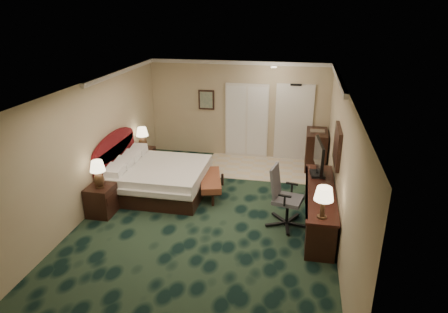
% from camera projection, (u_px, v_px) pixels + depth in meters
% --- Properties ---
extents(floor, '(5.00, 7.50, 0.00)m').
position_uv_depth(floor, '(208.00, 219.00, 8.20)').
color(floor, black).
rests_on(floor, ground).
extents(ceiling, '(5.00, 7.50, 0.00)m').
position_uv_depth(ceiling, '(206.00, 88.00, 7.22)').
color(ceiling, silver).
rests_on(ceiling, wall_back).
extents(wall_back, '(5.00, 0.00, 2.70)m').
position_uv_depth(wall_back, '(238.00, 110.00, 11.14)').
color(wall_back, tan).
rests_on(wall_back, ground).
extents(wall_front, '(5.00, 0.00, 2.70)m').
position_uv_depth(wall_front, '(127.00, 283.00, 4.28)').
color(wall_front, tan).
rests_on(wall_front, ground).
extents(wall_left, '(0.00, 7.50, 2.70)m').
position_uv_depth(wall_left, '(89.00, 149.00, 8.16)').
color(wall_left, tan).
rests_on(wall_left, ground).
extents(wall_right, '(0.00, 7.50, 2.70)m').
position_uv_depth(wall_right, '(341.00, 167.00, 7.27)').
color(wall_right, tan).
rests_on(wall_right, ground).
extents(crown_molding, '(5.00, 7.50, 0.10)m').
position_uv_depth(crown_molding, '(206.00, 91.00, 7.24)').
color(crown_molding, silver).
rests_on(crown_molding, wall_back).
extents(tile_patch, '(3.20, 1.70, 0.01)m').
position_uv_depth(tile_patch, '(266.00, 168.00, 10.69)').
color(tile_patch, beige).
rests_on(tile_patch, ground).
extents(headboard, '(0.12, 2.00, 1.40)m').
position_uv_depth(headboard, '(116.00, 161.00, 9.30)').
color(headboard, '#520A0A').
rests_on(headboard, ground).
extents(entry_door, '(1.02, 0.06, 2.18)m').
position_uv_depth(entry_door, '(294.00, 123.00, 10.95)').
color(entry_door, silver).
rests_on(entry_door, ground).
extents(closet_doors, '(1.20, 0.06, 2.10)m').
position_uv_depth(closet_doors, '(247.00, 121.00, 11.17)').
color(closet_doors, silver).
rests_on(closet_doors, ground).
extents(wall_art, '(0.45, 0.06, 0.55)m').
position_uv_depth(wall_art, '(206.00, 100.00, 11.18)').
color(wall_art, '#4B6C5B').
rests_on(wall_art, wall_back).
extents(wall_mirror, '(0.05, 0.95, 0.75)m').
position_uv_depth(wall_mirror, '(337.00, 146.00, 7.75)').
color(wall_mirror, white).
rests_on(wall_mirror, wall_right).
extents(bed, '(2.06, 1.91, 0.65)m').
position_uv_depth(bed, '(160.00, 179.00, 9.24)').
color(bed, silver).
rests_on(bed, ground).
extents(nightstand_near, '(0.51, 0.58, 0.63)m').
position_uv_depth(nightstand_near, '(101.00, 200.00, 8.29)').
color(nightstand_near, black).
rests_on(nightstand_near, ground).
extents(nightstand_far, '(0.44, 0.50, 0.54)m').
position_uv_depth(nightstand_far, '(145.00, 158.00, 10.63)').
color(nightstand_far, black).
rests_on(nightstand_far, ground).
extents(lamp_near, '(0.38, 0.38, 0.58)m').
position_uv_depth(lamp_near, '(98.00, 174.00, 8.03)').
color(lamp_near, black).
rests_on(lamp_near, nightstand_near).
extents(lamp_far, '(0.32, 0.32, 0.59)m').
position_uv_depth(lamp_far, '(143.00, 138.00, 10.40)').
color(lamp_far, black).
rests_on(lamp_far, nightstand_far).
extents(bed_bench, '(0.74, 1.34, 0.43)m').
position_uv_depth(bed_bench, '(211.00, 186.00, 9.18)').
color(bed_bench, brown).
rests_on(bed_bench, ground).
extents(desk, '(0.56, 2.62, 0.76)m').
position_uv_depth(desk, '(319.00, 207.00, 7.87)').
color(desk, black).
rests_on(desk, ground).
extents(tv, '(0.19, 0.96, 0.74)m').
position_uv_depth(tv, '(319.00, 159.00, 8.27)').
color(tv, black).
rests_on(tv, desk).
extents(desk_lamp, '(0.40, 0.40, 0.57)m').
position_uv_depth(desk_lamp, '(323.00, 202.00, 6.65)').
color(desk_lamp, black).
rests_on(desk_lamp, desk).
extents(desk_chair, '(0.83, 0.79, 1.22)m').
position_uv_depth(desk_chair, '(288.00, 197.00, 7.77)').
color(desk_chair, '#4B4950').
rests_on(desk_chair, ground).
extents(minibar, '(0.53, 0.96, 1.01)m').
position_uv_depth(minibar, '(316.00, 150.00, 10.56)').
color(minibar, black).
rests_on(minibar, ground).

